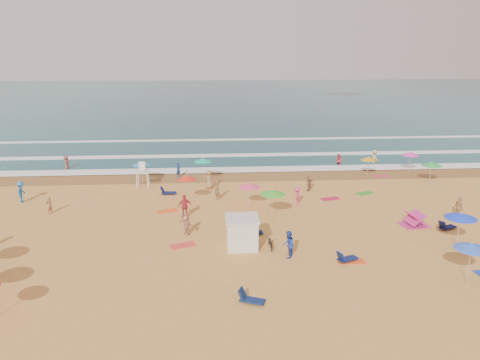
{
  "coord_description": "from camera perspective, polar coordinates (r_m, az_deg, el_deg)",
  "views": [
    {
      "loc": [
        -1.03,
        -34.03,
        13.0
      ],
      "look_at": [
        1.73,
        6.0,
        1.5
      ],
      "focal_mm": 35.0,
      "sensor_mm": 36.0,
      "label": 1
    }
  ],
  "objects": [
    {
      "name": "towels",
      "position": [
        34.13,
        -0.7,
        -6.37
      ],
      "size": [
        37.34,
        25.58,
        0.03
      ],
      "color": "#C95719",
      "rests_on": "ground"
    },
    {
      "name": "beach_umbrellas",
      "position": [
        35.97,
        -0.03,
        -1.57
      ],
      "size": [
        52.51,
        27.42,
        0.76
      ],
      "color": "#FF1A4C",
      "rests_on": "ground"
    },
    {
      "name": "cabana_roof",
      "position": [
        30.97,
        0.25,
        -4.7
      ],
      "size": [
        2.2,
        2.2,
        0.12
      ],
      "primitive_type": "cube",
      "color": "silver",
      "rests_on": "cabana"
    },
    {
      "name": "loungers",
      "position": [
        34.62,
        10.31,
        -6.04
      ],
      "size": [
        58.92,
        19.98,
        0.34
      ],
      "color": "#0F164C",
      "rests_on": "ground"
    },
    {
      "name": "wet_sand",
      "position": [
        48.32,
        -2.58,
        0.38
      ],
      "size": [
        220.0,
        220.0,
        0.0
      ],
      "primitive_type": "plane",
      "color": "olive",
      "rests_on": "ground"
    },
    {
      "name": "popup_tents",
      "position": [
        43.61,
        25.2,
        -2.1
      ],
      "size": [
        13.78,
        10.24,
        1.2
      ],
      "color": "#C92C84",
      "rests_on": "ground"
    },
    {
      "name": "surf_foam",
      "position": [
        56.84,
        -2.81,
        2.86
      ],
      "size": [
        200.0,
        18.7,
        0.05
      ],
      "color": "white",
      "rests_on": "ground"
    },
    {
      "name": "bicycle",
      "position": [
        31.5,
        3.76,
        -7.62
      ],
      "size": [
        0.57,
        1.54,
        0.8
      ],
      "primitive_type": "imported",
      "rotation": [
        0.0,
        0.0,
        0.02
      ],
      "color": "black",
      "rests_on": "ground"
    },
    {
      "name": "beachgoers",
      "position": [
        40.83,
        -2.63,
        -1.41
      ],
      "size": [
        37.03,
        27.43,
        2.13
      ],
      "color": "#DD376D",
      "rests_on": "ground"
    },
    {
      "name": "ground",
      "position": [
        36.45,
        -2.08,
        -4.92
      ],
      "size": [
        220.0,
        220.0,
        0.0
      ],
      "primitive_type": "plane",
      "color": "gold",
      "rests_on": "ground"
    },
    {
      "name": "cabana",
      "position": [
        31.36,
        0.24,
        -6.51
      ],
      "size": [
        2.0,
        2.0,
        2.0
      ],
      "primitive_type": "cube",
      "color": "silver",
      "rests_on": "ground"
    },
    {
      "name": "lifeguard_stand",
      "position": [
        45.55,
        -11.79,
        0.44
      ],
      "size": [
        1.2,
        1.2,
        2.1
      ],
      "primitive_type": null,
      "color": "white",
      "rests_on": "ground"
    },
    {
      "name": "ocean",
      "position": [
        118.75,
        -3.48,
        9.68
      ],
      "size": [
        220.0,
        140.0,
        0.18
      ],
      "primitive_type": "cube",
      "color": "#0C4756",
      "rests_on": "ground"
    }
  ]
}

